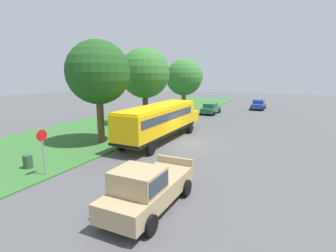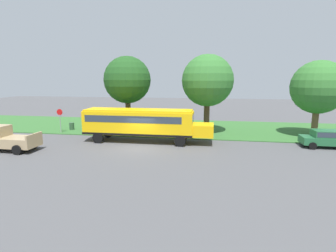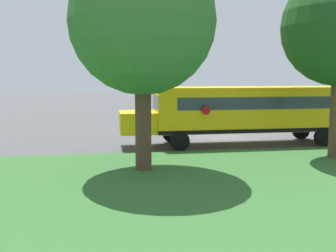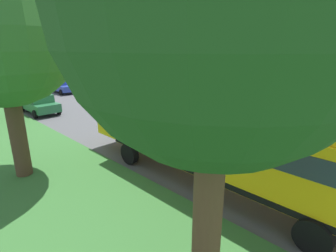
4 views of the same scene
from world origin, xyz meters
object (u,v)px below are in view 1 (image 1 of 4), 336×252
(oak_tree_roadside_mid, at_px, (143,73))
(stop_sign, at_px, (43,147))
(oak_tree_beside_bus, at_px, (100,72))
(trash_bin, at_px, (28,162))
(oak_tree_far_end, at_px, (186,77))
(car_green_nearest, at_px, (211,108))
(pickup_truck, at_px, (146,187))
(car_blue_middle, at_px, (258,104))
(school_bus, at_px, (160,119))

(oak_tree_roadside_mid, relative_size, stop_sign, 3.17)
(oak_tree_beside_bus, relative_size, trash_bin, 9.47)
(oak_tree_far_end, relative_size, stop_sign, 2.89)
(car_green_nearest, xyz_separation_m, oak_tree_roadside_mid, (-4.73, -10.80, 4.95))
(pickup_truck, bearing_deg, stop_sign, 173.45)
(pickup_truck, xyz_separation_m, trash_bin, (-9.16, 1.12, -0.62))
(car_blue_middle, distance_m, pickup_truck, 35.85)
(trash_bin, bearing_deg, oak_tree_beside_bus, 89.54)
(oak_tree_far_end, xyz_separation_m, trash_bin, (0.63, -27.27, -4.76))
(oak_tree_beside_bus, height_order, oak_tree_far_end, oak_tree_beside_bus)
(car_blue_middle, bearing_deg, pickup_truck, -90.16)
(car_green_nearest, xyz_separation_m, stop_sign, (-1.80, -26.81, 0.86))
(school_bus, distance_m, oak_tree_beside_bus, 6.37)
(car_blue_middle, xyz_separation_m, pickup_truck, (-0.10, -35.85, 0.20))
(pickup_truck, relative_size, trash_bin, 6.00)
(pickup_truck, distance_m, trash_bin, 9.25)
(school_bus, relative_size, car_green_nearest, 2.82)
(oak_tree_roadside_mid, bearing_deg, pickup_truck, -58.72)
(car_green_nearest, bearing_deg, oak_tree_far_end, 170.18)
(car_green_nearest, height_order, car_blue_middle, same)
(car_blue_middle, height_order, oak_tree_far_end, oak_tree_far_end)
(car_green_nearest, height_order, oak_tree_far_end, oak_tree_far_end)
(car_green_nearest, relative_size, trash_bin, 4.89)
(school_bus, bearing_deg, stop_sign, -103.18)
(car_green_nearest, distance_m, oak_tree_roadside_mid, 12.79)
(oak_tree_beside_bus, bearing_deg, stop_sign, -76.10)
(trash_bin, bearing_deg, oak_tree_far_end, 91.32)
(car_blue_middle, distance_m, oak_tree_beside_bus, 29.64)
(car_green_nearest, bearing_deg, stop_sign, -93.84)
(car_blue_middle, relative_size, trash_bin, 4.89)
(car_blue_middle, height_order, oak_tree_beside_bus, oak_tree_beside_bus)
(car_blue_middle, bearing_deg, school_bus, -101.43)
(pickup_truck, distance_m, oak_tree_roadside_mid, 20.27)
(school_bus, bearing_deg, oak_tree_far_end, 105.39)
(school_bus, height_order, oak_tree_far_end, oak_tree_far_end)
(oak_tree_beside_bus, bearing_deg, trash_bin, -90.46)
(car_blue_middle, bearing_deg, oak_tree_beside_bus, -108.37)
(stop_sign, bearing_deg, car_green_nearest, 86.16)
(school_bus, relative_size, car_blue_middle, 2.82)
(car_green_nearest, bearing_deg, oak_tree_beside_bus, -100.47)
(car_blue_middle, height_order, trash_bin, car_blue_middle)
(car_blue_middle, xyz_separation_m, oak_tree_far_end, (-9.89, -7.46, 4.34))
(oak_tree_roadside_mid, distance_m, stop_sign, 16.78)
(pickup_truck, height_order, oak_tree_beside_bus, oak_tree_beside_bus)
(car_blue_middle, distance_m, oak_tree_far_end, 13.13)
(oak_tree_beside_bus, height_order, oak_tree_roadside_mid, oak_tree_roadside_mid)
(car_green_nearest, bearing_deg, pickup_truck, -78.75)
(oak_tree_beside_bus, distance_m, oak_tree_roadside_mid, 8.78)
(oak_tree_beside_bus, distance_m, oak_tree_far_end, 20.28)
(pickup_truck, bearing_deg, oak_tree_far_end, 109.03)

